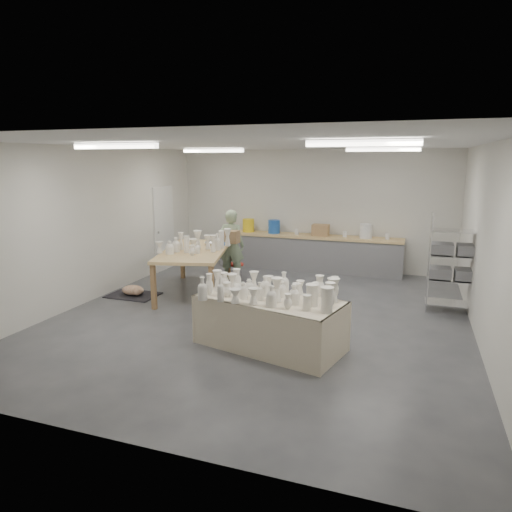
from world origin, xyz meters
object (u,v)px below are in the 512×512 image
at_px(drying_table, 270,319).
at_px(work_table, 199,249).
at_px(potter, 231,245).
at_px(red_stool, 236,265).

bearing_deg(drying_table, work_table, 148.61).
distance_m(drying_table, work_table, 3.26).
bearing_deg(drying_table, potter, 134.13).
xyz_separation_m(work_table, red_stool, (0.28, 1.38, -0.62)).
bearing_deg(potter, red_stool, -93.96).
relative_size(drying_table, potter, 1.41).
bearing_deg(red_stool, potter, -90.00).
height_order(drying_table, potter, potter).
xyz_separation_m(work_table, potter, (0.28, 1.11, -0.10)).
xyz_separation_m(drying_table, red_stool, (-1.99, 3.66, -0.13)).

